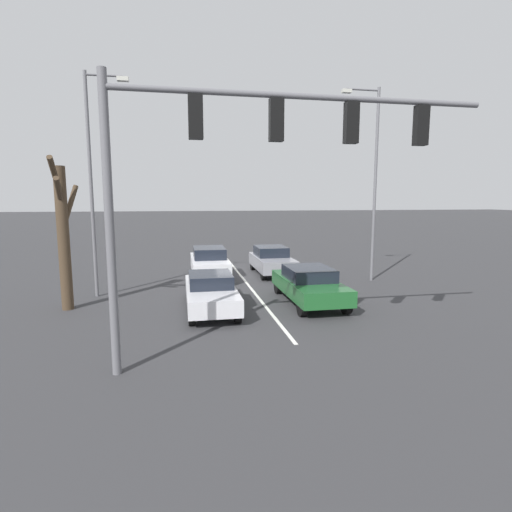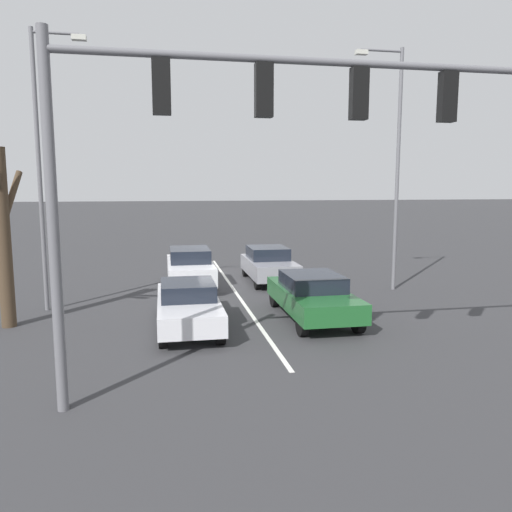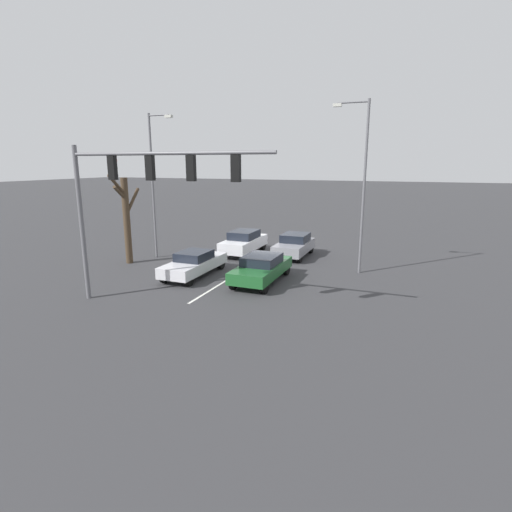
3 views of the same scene
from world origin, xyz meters
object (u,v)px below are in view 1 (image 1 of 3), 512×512
at_px(car_silver_midlane_front, 211,291).
at_px(bare_tree_near, 63,232).
at_px(traffic_signal_gantry, 247,151).
at_px(street_lamp_left_shoulder, 372,174).
at_px(car_darkgreen_leftlane_front, 309,284).
at_px(car_white_midlane_second, 209,262).
at_px(street_lamp_right_shoulder, 94,173).
at_px(car_gray_leftlane_second, 272,260).

distance_m(car_silver_midlane_front, bare_tree_near, 5.63).
height_order(traffic_signal_gantry, street_lamp_left_shoulder, street_lamp_left_shoulder).
height_order(car_darkgreen_leftlane_front, bare_tree_near, bare_tree_near).
bearing_deg(car_white_midlane_second, street_lamp_right_shoulder, 32.70).
bearing_deg(bare_tree_near, car_white_midlane_second, -138.11).
xyz_separation_m(car_silver_midlane_front, car_white_midlane_second, (-0.39, -5.90, 0.13)).
distance_m(car_silver_midlane_front, car_gray_leftlane_second, 7.41).
xyz_separation_m(car_gray_leftlane_second, street_lamp_right_shoulder, (8.08, 3.52, 4.28)).
distance_m(car_gray_leftlane_second, car_white_midlane_second, 3.41).
bearing_deg(car_gray_leftlane_second, street_lamp_left_shoulder, 149.49).
bearing_deg(car_darkgreen_leftlane_front, car_gray_leftlane_second, -89.50).
bearing_deg(car_darkgreen_leftlane_front, traffic_signal_gantry, 58.01).
bearing_deg(car_gray_leftlane_second, car_darkgreen_leftlane_front, 90.50).
distance_m(car_darkgreen_leftlane_front, car_white_midlane_second, 6.61).
xyz_separation_m(car_white_midlane_second, traffic_signal_gantry, (-0.13, 10.93, 4.26)).
bearing_deg(car_darkgreen_leftlane_front, car_silver_midlane_front, 3.71).
height_order(car_darkgreen_leftlane_front, car_white_midlane_second, car_white_midlane_second).
xyz_separation_m(car_darkgreen_leftlane_front, street_lamp_right_shoulder, (8.13, -2.63, 4.30)).
height_order(car_white_midlane_second, street_lamp_left_shoulder, street_lamp_left_shoulder).
distance_m(car_white_midlane_second, street_lamp_left_shoulder, 9.09).
bearing_deg(car_white_midlane_second, car_silver_midlane_front, 86.23).
distance_m(car_silver_midlane_front, car_white_midlane_second, 5.91).
xyz_separation_m(car_white_midlane_second, street_lamp_left_shoulder, (-7.69, 2.05, 4.39)).
height_order(car_white_midlane_second, traffic_signal_gantry, traffic_signal_gantry).
height_order(car_darkgreen_leftlane_front, car_gray_leftlane_second, car_gray_leftlane_second).
bearing_deg(traffic_signal_gantry, car_silver_midlane_front, -84.16).
bearing_deg(bare_tree_near, car_darkgreen_leftlane_front, 175.43).
height_order(car_gray_leftlane_second, street_lamp_right_shoulder, street_lamp_right_shoulder).
xyz_separation_m(car_darkgreen_leftlane_front, car_silver_midlane_front, (3.81, 0.25, -0.06)).
distance_m(car_gray_leftlane_second, street_lamp_right_shoulder, 9.80).
bearing_deg(street_lamp_right_shoulder, traffic_signal_gantry, 121.45).
height_order(car_silver_midlane_front, bare_tree_near, bare_tree_near).
height_order(car_gray_leftlane_second, traffic_signal_gantry, traffic_signal_gantry).
bearing_deg(car_silver_midlane_front, street_lamp_left_shoulder, -154.54).
bearing_deg(car_white_midlane_second, traffic_signal_gantry, 90.66).
xyz_separation_m(car_darkgreen_leftlane_front, car_white_midlane_second, (3.42, -5.65, 0.07)).
xyz_separation_m(street_lamp_left_shoulder, bare_tree_near, (13.19, 2.89, -2.36)).
relative_size(car_gray_leftlane_second, bare_tree_near, 0.76).
bearing_deg(bare_tree_near, street_lamp_left_shoulder, -167.66).
distance_m(car_white_midlane_second, traffic_signal_gantry, 11.73).
relative_size(street_lamp_right_shoulder, bare_tree_near, 1.65).
bearing_deg(car_gray_leftlane_second, car_silver_midlane_front, 59.54).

